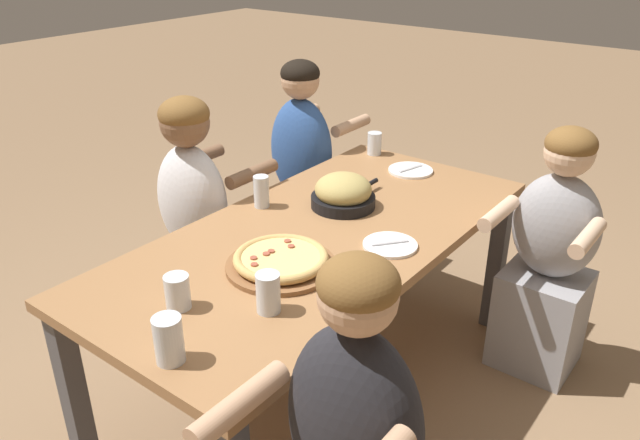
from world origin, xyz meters
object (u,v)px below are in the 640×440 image
drinking_glass_d (374,145)px  pizza_board_main (281,261)px  skillet_bowl (343,193)px  empty_plate_b (411,170)px  diner_near_right (549,264)px  drinking_glass_a (169,343)px  drinking_glass_e (261,193)px  diner_far_right (302,182)px  drinking_glass_b (178,294)px  diner_far_center (196,234)px  drinking_glass_c (268,295)px  empty_plate_a (390,245)px

drinking_glass_d → pizza_board_main: bearing=-162.2°
skillet_bowl → drinking_glass_d: 0.66m
empty_plate_b → diner_near_right: (-0.04, -0.71, -0.24)m
drinking_glass_a → drinking_glass_e: 1.01m
diner_far_right → drinking_glass_b: bearing=-65.4°
diner_near_right → diner_far_center: bearing=29.9°
empty_plate_b → drinking_glass_c: 1.30m
empty_plate_b → drinking_glass_e: 0.78m
skillet_bowl → empty_plate_b: bearing=-2.6°
pizza_board_main → drinking_glass_a: size_ratio=2.78×
pizza_board_main → diner_far_right: size_ratio=0.32×
pizza_board_main → drinking_glass_b: bearing=166.0°
drinking_glass_e → drinking_glass_c: bearing=-136.2°
diner_far_center → skillet_bowl: bearing=25.8°
empty_plate_b → drinking_glass_a: 1.62m
drinking_glass_b → diner_far_center: 0.92m
skillet_bowl → diner_far_right: 0.80m
drinking_glass_a → diner_near_right: (1.57, -0.52, -0.30)m
drinking_glass_b → diner_near_right: size_ratio=0.10×
empty_plate_a → drinking_glass_c: size_ratio=1.57×
drinking_glass_d → diner_far_right: size_ratio=0.09×
skillet_bowl → diner_far_center: (-0.29, 0.60, -0.26)m
skillet_bowl → empty_plate_b: size_ratio=1.85×
empty_plate_a → diner_far_center: (-0.11, 0.94, -0.20)m
skillet_bowl → diner_near_right: bearing=-57.0°
empty_plate_b → diner_far_right: size_ratio=0.17×
drinking_glass_e → diner_far_center: diner_far_center is taller
skillet_bowl → drinking_glass_c: (-0.76, -0.26, -0.00)m
drinking_glass_d → skillet_bowl: bearing=-158.2°
empty_plate_a → empty_plate_b: 0.77m
drinking_glass_e → diner_far_right: bearing=26.3°
drinking_glass_d → drinking_glass_a: bearing=-165.0°
skillet_bowl → diner_far_right: diner_far_right is taller
drinking_glass_a → diner_near_right: size_ratio=0.12×
empty_plate_b → diner_far_center: diner_far_center is taller
drinking_glass_a → drinking_glass_e: drinking_glass_a is taller
diner_far_center → diner_near_right: bearing=29.9°
drinking_glass_c → diner_far_right: size_ratio=0.11×
drinking_glass_a → drinking_glass_b: bearing=44.3°
drinking_glass_b → drinking_glass_d: 1.55m
drinking_glass_a → drinking_glass_b: size_ratio=1.24×
drinking_glass_c → diner_far_right: 1.52m
drinking_glass_e → diner_far_right: size_ratio=0.11×
pizza_board_main → drinking_glass_c: 0.26m
pizza_board_main → empty_plate_b: (1.06, 0.10, -0.02)m
skillet_bowl → drinking_glass_b: bearing=-177.9°
drinking_glass_b → diner_near_right: (1.39, -0.70, -0.29)m
drinking_glass_e → drinking_glass_a: bearing=-151.7°
drinking_glass_c → drinking_glass_d: (1.37, 0.51, -0.01)m
drinking_glass_c → diner_far_center: bearing=61.4°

